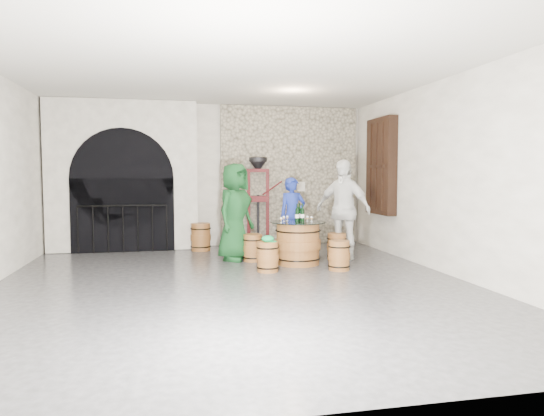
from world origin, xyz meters
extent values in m
plane|color=#2D2D30|center=(0.00, 0.00, 0.00)|extent=(8.00, 8.00, 0.00)
plane|color=silver|center=(0.00, 4.00, 1.60)|extent=(8.00, 0.00, 8.00)
plane|color=silver|center=(0.00, -4.00, 1.60)|extent=(8.00, 0.00, 8.00)
plane|color=silver|center=(3.50, 0.00, 1.60)|extent=(0.00, 8.00, 8.00)
plane|color=beige|center=(0.00, 0.00, 3.20)|extent=(8.00, 8.00, 0.00)
cube|color=#B1A78D|center=(1.80, 3.94, 1.60)|extent=(3.20, 0.12, 3.18)
cube|color=silver|center=(-1.90, 3.75, 1.60)|extent=(3.10, 0.50, 3.18)
cube|color=black|center=(-1.90, 3.48, 0.78)|extent=(2.10, 0.03, 1.55)
cylinder|color=black|center=(-1.90, 3.48, 1.55)|extent=(2.10, 0.03, 2.10)
cylinder|color=black|center=(-1.90, 3.42, 0.98)|extent=(1.79, 0.04, 0.04)
cylinder|color=black|center=(-2.79, 3.42, 0.49)|extent=(0.02, 0.02, 0.98)
cylinder|color=black|center=(-2.50, 3.42, 0.49)|extent=(0.02, 0.02, 0.98)
cylinder|color=black|center=(-2.20, 3.42, 0.49)|extent=(0.02, 0.02, 0.98)
cylinder|color=black|center=(-1.90, 3.42, 0.49)|extent=(0.02, 0.02, 0.98)
cylinder|color=black|center=(-1.60, 3.42, 0.49)|extent=(0.02, 0.02, 0.98)
cylinder|color=black|center=(-1.31, 3.42, 0.49)|extent=(0.02, 0.02, 0.98)
cylinder|color=black|center=(-1.01, 3.42, 0.49)|extent=(0.02, 0.02, 0.98)
cube|color=black|center=(3.39, 2.40, 1.80)|extent=(0.20, 1.10, 2.00)
cube|color=black|center=(3.34, 2.40, 1.80)|extent=(0.06, 0.88, 1.76)
cube|color=black|center=(3.37, 2.40, 1.80)|extent=(0.22, 0.92, 0.06)
cube|color=black|center=(3.37, 2.11, 1.80)|extent=(0.22, 0.06, 1.80)
cube|color=black|center=(3.37, 2.40, 1.80)|extent=(0.22, 0.06, 1.80)
cube|color=black|center=(3.37, 2.69, 1.80)|extent=(0.22, 0.06, 1.80)
cylinder|color=brown|center=(1.34, 1.41, 0.37)|extent=(0.78, 0.78, 0.73)
cylinder|color=brown|center=(1.34, 1.41, 0.37)|extent=(0.83, 0.83, 0.16)
torus|color=black|center=(1.34, 1.41, 0.12)|extent=(0.83, 0.83, 0.02)
torus|color=black|center=(1.34, 1.41, 0.62)|extent=(0.83, 0.83, 0.02)
cylinder|color=brown|center=(1.34, 1.41, 0.74)|extent=(0.79, 0.79, 0.02)
cylinder|color=black|center=(1.34, 1.41, 0.77)|extent=(1.01, 1.01, 0.01)
cylinder|color=brown|center=(0.59, 1.87, 0.24)|extent=(0.35, 0.35, 0.49)
cylinder|color=brown|center=(0.59, 1.87, 0.24)|extent=(0.37, 0.37, 0.11)
torus|color=black|center=(0.59, 1.87, 0.08)|extent=(0.39, 0.39, 0.02)
torus|color=black|center=(0.59, 1.87, 0.41)|extent=(0.39, 0.39, 0.02)
cylinder|color=brown|center=(0.59, 1.87, 0.50)|extent=(0.36, 0.36, 0.02)
cylinder|color=brown|center=(1.49, 2.29, 0.24)|extent=(0.35, 0.35, 0.49)
cylinder|color=brown|center=(1.49, 2.29, 0.24)|extent=(0.37, 0.37, 0.11)
torus|color=black|center=(1.49, 2.29, 0.08)|extent=(0.39, 0.39, 0.02)
torus|color=black|center=(1.49, 2.29, 0.41)|extent=(0.39, 0.39, 0.02)
cylinder|color=brown|center=(1.49, 2.29, 0.50)|extent=(0.36, 0.36, 0.02)
cylinder|color=brown|center=(2.18, 1.69, 0.24)|extent=(0.35, 0.35, 0.49)
cylinder|color=brown|center=(2.18, 1.69, 0.24)|extent=(0.37, 0.37, 0.11)
torus|color=black|center=(2.18, 1.69, 0.08)|extent=(0.39, 0.39, 0.02)
torus|color=black|center=(2.18, 1.69, 0.41)|extent=(0.39, 0.39, 0.02)
cylinder|color=brown|center=(2.18, 1.69, 0.50)|extent=(0.36, 0.36, 0.02)
cylinder|color=brown|center=(1.89, 0.72, 0.24)|extent=(0.35, 0.35, 0.49)
cylinder|color=brown|center=(1.89, 0.72, 0.24)|extent=(0.37, 0.37, 0.11)
torus|color=black|center=(1.89, 0.72, 0.08)|extent=(0.39, 0.39, 0.02)
torus|color=black|center=(1.89, 0.72, 0.41)|extent=(0.39, 0.39, 0.02)
cylinder|color=brown|center=(1.89, 0.72, 0.50)|extent=(0.36, 0.36, 0.02)
cylinder|color=brown|center=(0.67, 0.84, 0.24)|extent=(0.35, 0.35, 0.49)
cylinder|color=brown|center=(0.67, 0.84, 0.24)|extent=(0.37, 0.37, 0.11)
torus|color=black|center=(0.67, 0.84, 0.08)|extent=(0.39, 0.39, 0.02)
torus|color=black|center=(0.67, 0.84, 0.41)|extent=(0.39, 0.39, 0.02)
cylinder|color=brown|center=(0.67, 0.84, 0.50)|extent=(0.36, 0.36, 0.02)
ellipsoid|color=#0D9649|center=(0.67, 0.84, 0.56)|extent=(0.21, 0.21, 0.11)
cylinder|color=#0D9649|center=(0.75, 0.81, 0.51)|extent=(0.14, 0.14, 0.01)
imported|color=#103C19|center=(0.28, 2.06, 0.92)|extent=(1.04, 1.06, 1.84)
imported|color=navy|center=(1.54, 2.60, 0.78)|extent=(0.63, 0.47, 1.57)
imported|color=silver|center=(2.31, 1.73, 0.96)|extent=(1.10, 1.15, 1.92)
cylinder|color=black|center=(1.32, 1.40, 0.89)|extent=(0.07, 0.07, 0.22)
cylinder|color=white|center=(1.32, 1.40, 0.88)|extent=(0.08, 0.08, 0.06)
cone|color=black|center=(1.32, 1.40, 1.01)|extent=(0.07, 0.07, 0.05)
cylinder|color=black|center=(1.32, 1.40, 1.07)|extent=(0.03, 0.03, 0.07)
cylinder|color=black|center=(1.42, 1.41, 0.89)|extent=(0.07, 0.07, 0.22)
cylinder|color=white|center=(1.42, 1.41, 0.88)|extent=(0.08, 0.08, 0.06)
cone|color=black|center=(1.42, 1.41, 1.01)|extent=(0.07, 0.07, 0.05)
cylinder|color=black|center=(1.42, 1.41, 1.07)|extent=(0.03, 0.03, 0.07)
cylinder|color=black|center=(1.42, 1.61, 0.89)|extent=(0.07, 0.07, 0.22)
cylinder|color=white|center=(1.42, 1.61, 0.88)|extent=(0.08, 0.08, 0.06)
cone|color=black|center=(1.42, 1.61, 1.01)|extent=(0.07, 0.07, 0.05)
cylinder|color=black|center=(1.42, 1.61, 1.07)|extent=(0.03, 0.03, 0.07)
cylinder|color=brown|center=(-0.30, 3.35, 0.28)|extent=(0.40, 0.40, 0.57)
cylinder|color=brown|center=(-0.30, 3.35, 0.28)|extent=(0.43, 0.43, 0.12)
torus|color=black|center=(-0.30, 3.35, 0.09)|extent=(0.44, 0.44, 0.02)
torus|color=black|center=(-0.30, 3.35, 0.48)|extent=(0.44, 0.44, 0.02)
cylinder|color=brown|center=(-0.30, 3.35, 0.58)|extent=(0.41, 0.41, 0.02)
cube|color=#480C0D|center=(1.01, 3.68, 0.05)|extent=(0.63, 0.54, 0.11)
cube|color=#480C0D|center=(1.01, 3.68, 1.08)|extent=(0.55, 0.41, 0.13)
cube|color=#480C0D|center=(1.01, 3.68, 1.72)|extent=(0.51, 0.22, 0.07)
cylinder|color=black|center=(1.01, 3.68, 0.64)|extent=(0.06, 0.06, 1.06)
cylinder|color=black|center=(1.01, 3.68, 1.96)|extent=(0.40, 0.40, 0.10)
cone|color=black|center=(1.01, 3.68, 1.84)|extent=(0.40, 0.40, 0.21)
cube|color=#480C0D|center=(0.80, 3.72, 0.90)|extent=(0.09, 0.09, 1.70)
cube|color=#480C0D|center=(1.22, 3.64, 0.90)|extent=(0.09, 0.09, 1.70)
cylinder|color=#480C0D|center=(1.31, 3.58, 1.33)|extent=(0.45, 0.12, 0.33)
cube|color=silver|center=(2.05, 3.86, 1.35)|extent=(0.18, 0.10, 0.22)
camera|label=1|loc=(-0.89, -7.05, 1.64)|focal=32.00mm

